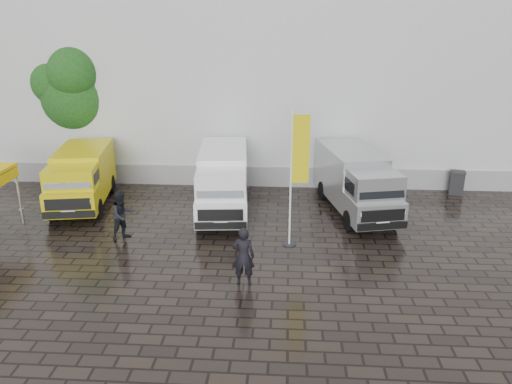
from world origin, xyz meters
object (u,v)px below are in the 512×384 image
(van_yellow, at_px, (82,179))
(flagpole, at_px, (296,172))
(van_white, at_px, (223,183))
(person_tent, at_px, (122,215))
(wheelie_bin, at_px, (457,182))
(person_front, at_px, (243,256))
(van_silver, at_px, (356,183))

(van_yellow, relative_size, flagpole, 1.05)
(van_white, distance_m, person_tent, 4.64)
(van_white, distance_m, wheelie_bin, 11.30)
(van_yellow, height_order, person_tent, van_yellow)
(person_front, height_order, person_tent, person_front)
(van_silver, height_order, person_tent, van_silver)
(flagpole, bearing_deg, person_tent, 178.16)
(van_yellow, relative_size, person_tent, 2.82)
(van_yellow, bearing_deg, person_tent, -59.27)
(van_silver, xyz_separation_m, person_tent, (-9.17, -3.35, -0.35))
(van_white, bearing_deg, wheelie_bin, 10.13)
(flagpole, xyz_separation_m, person_front, (-1.63, -2.98, -1.89))
(van_yellow, relative_size, person_front, 2.78)
(wheelie_bin, bearing_deg, flagpole, -126.34)
(flagpole, bearing_deg, wheelie_bin, 38.62)
(wheelie_bin, distance_m, person_front, 13.21)
(person_front, relative_size, person_tent, 1.02)
(person_tent, bearing_deg, person_front, -82.15)
(van_silver, relative_size, person_tent, 3.16)
(van_yellow, distance_m, van_white, 6.37)
(van_yellow, bearing_deg, flagpole, -30.75)
(van_white, relative_size, van_silver, 1.00)
(person_tent, bearing_deg, van_yellow, 81.63)
(van_silver, bearing_deg, van_yellow, 167.36)
(person_front, bearing_deg, wheelie_bin, -135.23)
(van_white, distance_m, flagpole, 4.74)
(wheelie_bin, bearing_deg, person_tent, -142.14)
(flagpole, bearing_deg, van_white, 133.04)
(van_white, height_order, wheelie_bin, van_white)
(van_yellow, distance_m, flagpole, 10.21)
(van_silver, bearing_deg, wheelie_bin, 14.96)
(van_yellow, distance_m, wheelie_bin, 17.46)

